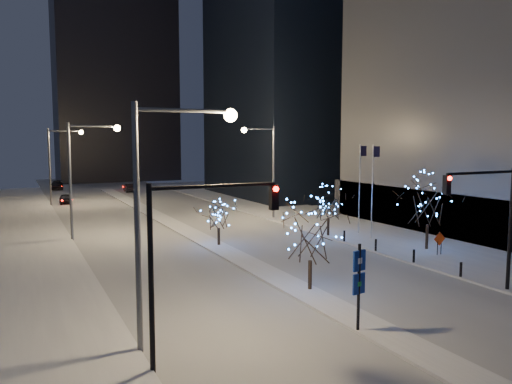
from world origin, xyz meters
TOP-DOWN VIEW (x-y plane):
  - ground at (0.00, 0.00)m, footprint 160.00×160.00m
  - road at (0.00, 35.00)m, footprint 20.00×130.00m
  - median at (0.00, 30.00)m, footprint 2.00×80.00m
  - east_sidewalk at (15.00, 20.00)m, footprint 10.00×90.00m
  - west_sidewalk at (-14.00, 20.00)m, footprint 8.00×90.00m
  - horizon_block at (6.00, 92.00)m, footprint 24.00×14.00m
  - street_lamp_w_near at (-8.94, 2.00)m, footprint 4.40×0.56m
  - street_lamp_w_mid at (-8.94, 27.00)m, footprint 4.40×0.56m
  - street_lamp_w_far at (-8.94, 52.00)m, footprint 4.40×0.56m
  - street_lamp_east at (10.08, 30.00)m, footprint 3.90×0.56m
  - traffic_signal_west at (-8.44, -0.00)m, footprint 5.26×0.43m
  - traffic_signal_east at (8.94, 1.00)m, footprint 5.26×0.43m
  - flagpoles at (13.37, 17.25)m, footprint 1.35×2.60m
  - bollards at (10.20, 10.00)m, footprint 0.16×12.16m
  - car_near at (-8.10, 53.51)m, footprint 1.70×3.87m
  - car_mid at (2.89, 65.45)m, footprint 1.58×4.11m
  - car_far at (-7.56, 74.77)m, footprint 2.48×5.20m
  - holiday_tree_median_near at (0.50, 5.93)m, footprint 5.00×5.00m
  - holiday_tree_median_far at (0.33, 19.32)m, footprint 3.85×3.85m
  - holiday_tree_plaza_near at (14.21, 10.85)m, footprint 5.36×5.36m
  - holiday_tree_plaza_far at (10.50, 18.80)m, footprint 4.30×4.30m
  - wayfinding_sign at (-0.86, -0.20)m, footprint 0.72×0.23m
  - construction_sign at (13.56, 8.96)m, footprint 1.03×0.09m

SIDE VIEW (x-z plane):
  - ground at x=0.00m, z-range 0.00..0.00m
  - road at x=0.00m, z-range 0.00..0.02m
  - median at x=0.00m, z-range 0.00..0.15m
  - east_sidewalk at x=15.00m, z-range 0.00..0.15m
  - west_sidewalk at x=-14.00m, z-range 0.00..0.15m
  - bollards at x=10.20m, z-range 0.15..1.05m
  - car_near at x=-8.10m, z-range 0.00..1.30m
  - car_mid at x=2.89m, z-range 0.00..1.34m
  - car_far at x=-7.56m, z-range 0.00..1.46m
  - construction_sign at x=13.56m, z-range 0.32..2.01m
  - wayfinding_sign at x=-0.86m, z-range 0.46..4.48m
  - holiday_tree_median_far at x=0.33m, z-range 0.71..4.47m
  - holiday_tree_plaza_far at x=10.50m, z-range 0.76..5.11m
  - holiday_tree_median_near at x=0.50m, z-range 0.81..5.83m
  - holiday_tree_plaza_near at x=14.21m, z-range 0.92..6.69m
  - traffic_signal_west at x=-8.44m, z-range 1.26..8.26m
  - traffic_signal_east at x=8.94m, z-range 1.26..8.26m
  - flagpoles at x=13.37m, z-range 0.80..8.80m
  - street_lamp_east at x=10.08m, z-range 1.45..11.45m
  - street_lamp_w_near at x=-8.94m, z-range 1.50..11.50m
  - street_lamp_w_mid at x=-8.94m, z-range 1.50..11.50m
  - street_lamp_w_far at x=-8.94m, z-range 1.50..11.50m
  - horizon_block at x=6.00m, z-range 0.00..42.00m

